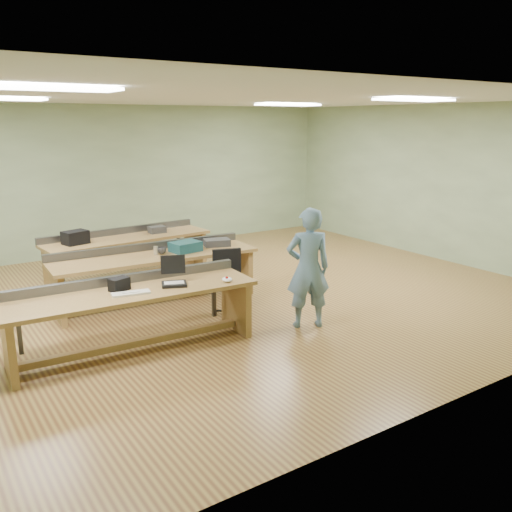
% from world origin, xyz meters
% --- Properties ---
extents(floor, '(10.00, 10.00, 0.00)m').
position_xyz_m(floor, '(0.00, 0.00, 0.00)').
color(floor, olive).
rests_on(floor, ground).
extents(ceiling, '(10.00, 10.00, 0.00)m').
position_xyz_m(ceiling, '(0.00, 0.00, 3.00)').
color(ceiling, silver).
rests_on(ceiling, wall_back).
extents(wall_back, '(10.00, 0.04, 3.00)m').
position_xyz_m(wall_back, '(0.00, 4.00, 1.50)').
color(wall_back, '#9AB387').
rests_on(wall_back, floor).
extents(wall_front, '(10.00, 0.04, 3.00)m').
position_xyz_m(wall_front, '(0.00, -4.00, 1.50)').
color(wall_front, '#9AB387').
rests_on(wall_front, floor).
extents(wall_right, '(0.04, 8.00, 3.00)m').
position_xyz_m(wall_right, '(5.00, 0.00, 1.50)').
color(wall_right, '#9AB387').
rests_on(wall_right, floor).
extents(fluor_panels, '(6.20, 3.50, 0.03)m').
position_xyz_m(fluor_panels, '(0.00, 0.00, 2.97)').
color(fluor_panels, white).
rests_on(fluor_panels, ceiling).
extents(workbench_front, '(2.97, 0.95, 0.86)m').
position_xyz_m(workbench_front, '(-1.71, -1.10, 0.56)').
color(workbench_front, '#A58645').
rests_on(workbench_front, floor).
extents(workbench_mid, '(3.09, 0.98, 0.86)m').
position_xyz_m(workbench_mid, '(-0.78, 0.39, 0.56)').
color(workbench_mid, '#A58645').
rests_on(workbench_mid, floor).
extents(workbench_back, '(2.90, 0.98, 0.86)m').
position_xyz_m(workbench_back, '(-0.67, 1.82, 0.56)').
color(workbench_back, '#A58645').
rests_on(workbench_back, floor).
extents(person, '(0.69, 0.59, 1.61)m').
position_xyz_m(person, '(0.51, -1.63, 0.80)').
color(person, '#6A8EAD').
rests_on(person, floor).
extents(laptop_base, '(0.36, 0.33, 0.03)m').
position_xyz_m(laptop_base, '(-1.21, -1.21, 0.77)').
color(laptop_base, black).
rests_on(laptop_base, workbench_front).
extents(laptop_screen, '(0.28, 0.12, 0.23)m').
position_xyz_m(laptop_screen, '(-1.17, -1.10, 0.98)').
color(laptop_screen, black).
rests_on(laptop_screen, laptop_base).
extents(keyboard, '(0.45, 0.22, 0.02)m').
position_xyz_m(keyboard, '(-1.77, -1.25, 0.76)').
color(keyboard, beige).
rests_on(keyboard, workbench_front).
extents(trackball_mouse, '(0.16, 0.17, 0.06)m').
position_xyz_m(trackball_mouse, '(-0.60, -1.43, 0.78)').
color(trackball_mouse, white).
rests_on(trackball_mouse, workbench_front).
extents(camera_bag, '(0.26, 0.21, 0.15)m').
position_xyz_m(camera_bag, '(-1.83, -1.03, 0.83)').
color(camera_bag, black).
rests_on(camera_bag, workbench_front).
extents(task_chair, '(0.61, 0.61, 0.91)m').
position_xyz_m(task_chair, '(-0.10, -0.64, 0.33)').
color(task_chair, black).
rests_on(task_chair, floor).
extents(parts_bin_teal, '(0.47, 0.38, 0.15)m').
position_xyz_m(parts_bin_teal, '(-0.31, 0.30, 0.82)').
color(parts_bin_teal, '#154047').
rests_on(parts_bin_teal, workbench_mid).
extents(parts_bin_grey, '(0.46, 0.36, 0.11)m').
position_xyz_m(parts_bin_grey, '(0.27, 0.36, 0.80)').
color(parts_bin_grey, '#313234').
rests_on(parts_bin_grey, workbench_mid).
extents(mug, '(0.13, 0.13, 0.10)m').
position_xyz_m(mug, '(-0.67, 0.36, 0.80)').
color(mug, '#313234').
rests_on(mug, workbench_mid).
extents(drinks_can, '(0.09, 0.09, 0.12)m').
position_xyz_m(drinks_can, '(-0.77, 0.36, 0.81)').
color(drinks_can, silver).
rests_on(drinks_can, workbench_mid).
extents(storage_box_back, '(0.43, 0.35, 0.21)m').
position_xyz_m(storage_box_back, '(-1.55, 1.74, 0.86)').
color(storage_box_back, black).
rests_on(storage_box_back, workbench_back).
extents(tray_back, '(0.28, 0.21, 0.11)m').
position_xyz_m(tray_back, '(-0.10, 1.86, 0.81)').
color(tray_back, '#313234').
rests_on(tray_back, workbench_back).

